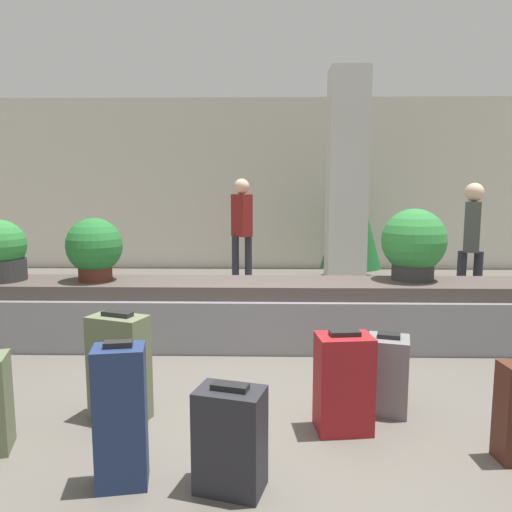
{
  "coord_description": "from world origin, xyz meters",
  "views": [
    {
      "loc": [
        0.11,
        -3.27,
        1.54
      ],
      "look_at": [
        0.0,
        1.58,
        0.88
      ],
      "focal_mm": 35.0,
      "sensor_mm": 36.0,
      "label": 1
    }
  ],
  "objects_px": {
    "pillar": "(347,184)",
    "potted_plant_2": "(94,248)",
    "suitcase_3": "(344,383)",
    "traveler_1": "(242,223)",
    "potted_plant_1": "(0,252)",
    "traveler_0": "(472,237)",
    "suitcase_4": "(387,374)",
    "suitcase_1": "(121,416)",
    "suitcase_6": "(119,368)",
    "suitcase_7": "(230,439)",
    "decorated_tree": "(352,213)",
    "potted_plant_0": "(414,244)"
  },
  "relations": [
    {
      "from": "potted_plant_2",
      "to": "suitcase_6",
      "type": "bearing_deg",
      "value": -66.73
    },
    {
      "from": "suitcase_7",
      "to": "potted_plant_0",
      "type": "relative_size",
      "value": 0.8
    },
    {
      "from": "pillar",
      "to": "suitcase_6",
      "type": "xyz_separation_m",
      "value": [
        -2.12,
        -4.12,
        -1.24
      ]
    },
    {
      "from": "suitcase_3",
      "to": "suitcase_4",
      "type": "height_order",
      "value": "suitcase_3"
    },
    {
      "from": "potted_plant_0",
      "to": "traveler_1",
      "type": "bearing_deg",
      "value": 124.96
    },
    {
      "from": "traveler_0",
      "to": "potted_plant_2",
      "type": "bearing_deg",
      "value": 129.67
    },
    {
      "from": "pillar",
      "to": "potted_plant_1",
      "type": "height_order",
      "value": "pillar"
    },
    {
      "from": "suitcase_3",
      "to": "suitcase_4",
      "type": "bearing_deg",
      "value": 32.73
    },
    {
      "from": "decorated_tree",
      "to": "pillar",
      "type": "bearing_deg",
      "value": -103.36
    },
    {
      "from": "suitcase_6",
      "to": "potted_plant_1",
      "type": "relative_size",
      "value": 1.22
    },
    {
      "from": "suitcase_3",
      "to": "potted_plant_0",
      "type": "bearing_deg",
      "value": 56.8
    },
    {
      "from": "suitcase_6",
      "to": "traveler_1",
      "type": "bearing_deg",
      "value": 102.14
    },
    {
      "from": "potted_plant_0",
      "to": "potted_plant_2",
      "type": "xyz_separation_m",
      "value": [
        -3.16,
        -0.11,
        -0.04
      ]
    },
    {
      "from": "potted_plant_0",
      "to": "suitcase_6",
      "type": "bearing_deg",
      "value": -143.56
    },
    {
      "from": "suitcase_3",
      "to": "potted_plant_1",
      "type": "height_order",
      "value": "potted_plant_1"
    },
    {
      "from": "suitcase_6",
      "to": "potted_plant_0",
      "type": "bearing_deg",
      "value": 56.17
    },
    {
      "from": "suitcase_1",
      "to": "traveler_1",
      "type": "xyz_separation_m",
      "value": [
        0.36,
        5.18,
        0.63
      ]
    },
    {
      "from": "potted_plant_0",
      "to": "potted_plant_2",
      "type": "bearing_deg",
      "value": -177.93
    },
    {
      "from": "potted_plant_0",
      "to": "traveler_1",
      "type": "relative_size",
      "value": 0.42
    },
    {
      "from": "traveler_0",
      "to": "suitcase_4",
      "type": "bearing_deg",
      "value": 172.09
    },
    {
      "from": "suitcase_3",
      "to": "decorated_tree",
      "type": "relative_size",
      "value": 0.32
    },
    {
      "from": "suitcase_6",
      "to": "suitcase_4",
      "type": "bearing_deg",
      "value": 24.62
    },
    {
      "from": "potted_plant_1",
      "to": "decorated_tree",
      "type": "bearing_deg",
      "value": 42.13
    },
    {
      "from": "suitcase_1",
      "to": "potted_plant_0",
      "type": "height_order",
      "value": "potted_plant_0"
    },
    {
      "from": "suitcase_3",
      "to": "suitcase_6",
      "type": "bearing_deg",
      "value": 168.64
    },
    {
      "from": "suitcase_6",
      "to": "traveler_0",
      "type": "xyz_separation_m",
      "value": [
        3.48,
        2.96,
        0.59
      ]
    },
    {
      "from": "suitcase_3",
      "to": "suitcase_7",
      "type": "height_order",
      "value": "suitcase_3"
    },
    {
      "from": "pillar",
      "to": "suitcase_4",
      "type": "height_order",
      "value": "pillar"
    },
    {
      "from": "suitcase_1",
      "to": "potted_plant_0",
      "type": "bearing_deg",
      "value": 38.8
    },
    {
      "from": "traveler_1",
      "to": "decorated_tree",
      "type": "relative_size",
      "value": 0.81
    },
    {
      "from": "suitcase_1",
      "to": "suitcase_6",
      "type": "height_order",
      "value": "suitcase_1"
    },
    {
      "from": "suitcase_7",
      "to": "decorated_tree",
      "type": "height_order",
      "value": "decorated_tree"
    },
    {
      "from": "potted_plant_0",
      "to": "potted_plant_1",
      "type": "distance_m",
      "value": 4.1
    },
    {
      "from": "suitcase_1",
      "to": "traveler_1",
      "type": "distance_m",
      "value": 5.23
    },
    {
      "from": "pillar",
      "to": "suitcase_6",
      "type": "bearing_deg",
      "value": -117.26
    },
    {
      "from": "pillar",
      "to": "suitcase_7",
      "type": "height_order",
      "value": "pillar"
    },
    {
      "from": "pillar",
      "to": "suitcase_3",
      "type": "height_order",
      "value": "pillar"
    },
    {
      "from": "potted_plant_1",
      "to": "potted_plant_2",
      "type": "relative_size",
      "value": 0.97
    },
    {
      "from": "pillar",
      "to": "traveler_0",
      "type": "distance_m",
      "value": 1.9
    },
    {
      "from": "suitcase_6",
      "to": "pillar",
      "type": "bearing_deg",
      "value": 82.47
    },
    {
      "from": "suitcase_4",
      "to": "potted_plant_2",
      "type": "relative_size",
      "value": 0.89
    },
    {
      "from": "suitcase_7",
      "to": "potted_plant_0",
      "type": "bearing_deg",
      "value": 72.73
    },
    {
      "from": "suitcase_4",
      "to": "potted_plant_2",
      "type": "height_order",
      "value": "potted_plant_2"
    },
    {
      "from": "suitcase_4",
      "to": "suitcase_6",
      "type": "distance_m",
      "value": 1.82
    },
    {
      "from": "pillar",
      "to": "potted_plant_2",
      "type": "distance_m",
      "value": 3.8
    },
    {
      "from": "suitcase_3",
      "to": "traveler_1",
      "type": "bearing_deg",
      "value": 94.41
    },
    {
      "from": "suitcase_6",
      "to": "potted_plant_2",
      "type": "bearing_deg",
      "value": 133.0
    },
    {
      "from": "suitcase_3",
      "to": "traveler_1",
      "type": "xyz_separation_m",
      "value": [
        -0.87,
        4.56,
        0.69
      ]
    },
    {
      "from": "suitcase_7",
      "to": "traveler_1",
      "type": "bearing_deg",
      "value": 107.5
    },
    {
      "from": "suitcase_4",
      "to": "suitcase_3",
      "type": "bearing_deg",
      "value": -125.74
    }
  ]
}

